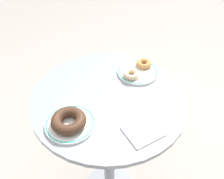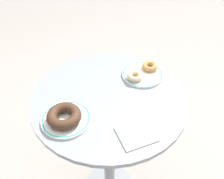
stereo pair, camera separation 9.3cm
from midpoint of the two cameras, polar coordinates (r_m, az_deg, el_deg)
name	(u,v)px [view 1 (the left image)]	position (r m, az deg, el deg)	size (l,w,h in m)	color
cafe_table	(109,132)	(1.12, -3.11, -9.86)	(0.60, 0.60, 0.74)	gray
plate_left	(70,124)	(0.87, -12.63, -7.81)	(0.17, 0.17, 0.01)	white
plate_right	(138,72)	(1.07, 3.43, 3.97)	(0.17, 0.17, 0.01)	white
donut_chocolate	(69,121)	(0.85, -13.05, -7.13)	(0.12, 0.12, 0.04)	#422819
donut_old_fashioned	(144,64)	(1.09, 4.90, 5.87)	(0.07, 0.07, 0.02)	#BC7F42
donut_glazed	(131,74)	(1.02, 1.89, 3.44)	(0.07, 0.07, 0.02)	#E0B789
paper_napkin	(143,131)	(0.84, 4.05, -9.69)	(0.12, 0.10, 0.01)	white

